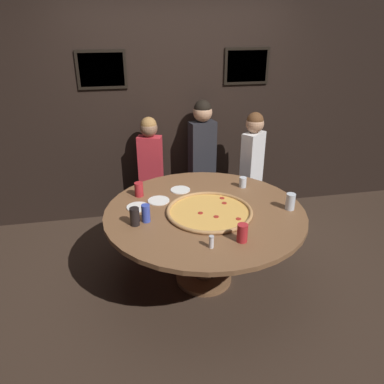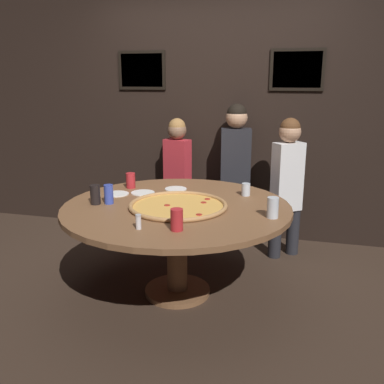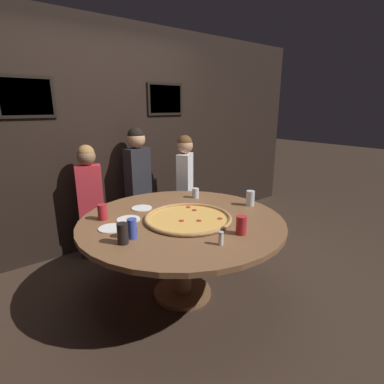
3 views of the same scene
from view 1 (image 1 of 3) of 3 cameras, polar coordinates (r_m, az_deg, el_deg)
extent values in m
plane|color=#38281E|center=(3.65, 1.79, -13.09)|extent=(24.00, 24.00, 0.00)
cube|color=black|center=(4.41, -2.33, 12.64)|extent=(6.40, 0.06, 2.60)
cube|color=black|center=(4.24, -13.61, 17.66)|extent=(0.52, 0.02, 0.40)
cube|color=#936B5B|center=(4.24, -13.61, 17.65)|extent=(0.46, 0.01, 0.34)
cube|color=black|center=(4.49, 8.35, 18.46)|extent=(0.52, 0.02, 0.40)
cube|color=slate|center=(4.48, 8.37, 18.45)|extent=(0.46, 0.01, 0.34)
cylinder|color=brown|center=(3.25, 1.96, -3.09)|extent=(1.74, 1.74, 0.04)
cylinder|color=brown|center=(3.44, 1.87, -8.52)|extent=(0.16, 0.16, 0.70)
cylinder|color=brown|center=(3.64, 1.80, -12.84)|extent=(0.52, 0.52, 0.04)
cylinder|color=#E5A84C|center=(3.20, 2.66, -3.08)|extent=(0.70, 0.70, 0.01)
torus|color=#B27F4C|center=(3.19, 2.67, -2.93)|extent=(0.74, 0.74, 0.03)
cylinder|color=#A8281E|center=(3.34, 4.94, -1.69)|extent=(0.04, 0.04, 0.00)
cylinder|color=#A8281E|center=(3.17, 1.29, -3.22)|extent=(0.04, 0.04, 0.00)
cylinder|color=#A8281E|center=(3.10, 7.10, -4.08)|extent=(0.04, 0.04, 0.00)
cylinder|color=#A8281E|center=(3.43, 4.61, -0.93)|extent=(0.04, 0.04, 0.00)
cylinder|color=#A8281E|center=(3.12, 3.70, -3.77)|extent=(0.04, 0.04, 0.00)
cylinder|color=black|center=(3.02, -8.74, -3.73)|extent=(0.08, 0.08, 0.15)
cylinder|color=#B22328|center=(2.80, 7.67, -6.21)|extent=(0.08, 0.08, 0.14)
cylinder|color=silver|center=(3.69, 7.75, 1.50)|extent=(0.07, 0.07, 0.10)
cylinder|color=silver|center=(3.34, 14.76, -1.42)|extent=(0.08, 0.08, 0.15)
cylinder|color=#B22328|center=(3.50, -8.09, 0.39)|extent=(0.08, 0.08, 0.13)
cylinder|color=#384CB7|center=(3.06, -7.05, -3.24)|extent=(0.07, 0.07, 0.15)
cylinder|color=white|center=(3.61, -1.80, 0.33)|extent=(0.19, 0.19, 0.01)
cylinder|color=white|center=(3.32, -8.27, -2.26)|extent=(0.20, 0.20, 0.01)
cylinder|color=white|center=(3.41, -5.11, -1.31)|extent=(0.20, 0.20, 0.01)
cylinder|color=silver|center=(2.73, 2.97, -7.70)|extent=(0.04, 0.04, 0.08)
cylinder|color=#B7B7BC|center=(2.70, 2.99, -6.84)|extent=(0.04, 0.04, 0.01)
cylinder|color=#232328|center=(4.48, -4.77, -1.93)|extent=(0.15, 0.15, 0.44)
cylinder|color=#232328|center=(4.52, -7.26, -1.82)|extent=(0.15, 0.15, 0.44)
cube|color=red|center=(4.28, -6.34, 4.44)|extent=(0.29, 0.21, 0.62)
sphere|color=#8C664C|center=(4.16, -6.61, 9.66)|extent=(0.19, 0.19, 0.19)
sphere|color=#9E703D|center=(4.15, -6.63, 10.11)|extent=(0.18, 0.18, 0.18)
cylinder|color=#232328|center=(4.63, 2.73, -0.54)|extent=(0.16, 0.16, 0.50)
cylinder|color=#232328|center=(4.55, 0.19, -1.02)|extent=(0.16, 0.16, 0.50)
cube|color=#232328|center=(4.36, 1.56, 6.25)|extent=(0.32, 0.21, 0.69)
sphere|color=tan|center=(4.24, 1.63, 12.06)|extent=(0.21, 0.21, 0.21)
sphere|color=black|center=(4.23, 1.64, 12.55)|extent=(0.20, 0.20, 0.20)
cylinder|color=#232328|center=(4.61, 9.38, -1.29)|extent=(0.17, 0.17, 0.46)
cylinder|color=#232328|center=(4.45, 7.97, -2.20)|extent=(0.17, 0.17, 0.46)
cube|color=white|center=(4.31, 9.16, 4.81)|extent=(0.31, 0.29, 0.64)
sphere|color=tan|center=(4.18, 9.56, 10.22)|extent=(0.20, 0.20, 0.20)
sphere|color=brown|center=(4.17, 9.59, 10.68)|extent=(0.18, 0.18, 0.18)
camera|label=2|loc=(1.68, 77.63, -16.60)|focal=40.00mm
camera|label=3|loc=(1.28, -45.64, -11.22)|focal=28.00mm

